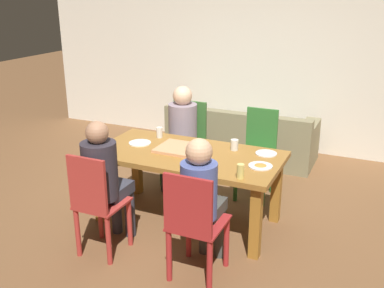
{
  "coord_description": "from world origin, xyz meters",
  "views": [
    {
      "loc": [
        1.73,
        -3.74,
        2.29
      ],
      "look_at": [
        0.0,
        0.1,
        0.81
      ],
      "focal_mm": 41.68,
      "sensor_mm": 36.0,
      "label": 1
    }
  ],
  "objects_px": {
    "chair_3": "(258,152)",
    "pizza_box_0": "(178,148)",
    "person_2": "(181,128)",
    "drinking_glass_0": "(234,145)",
    "person_1": "(105,175)",
    "plate_0": "(260,166)",
    "chair_0": "(194,224)",
    "plate_3": "(140,143)",
    "couch": "(241,139)",
    "drinking_glass_2": "(240,171)",
    "dining_table": "(188,163)",
    "chair_2": "(186,138)",
    "plate_2": "(266,153)",
    "plate_1": "(198,164)",
    "drinking_glass_1": "(159,132)",
    "person_0": "(202,194)",
    "chair_1": "(97,203)"
  },
  "relations": [
    {
      "from": "chair_3",
      "to": "pizza_box_0",
      "type": "bearing_deg",
      "value": -124.17
    },
    {
      "from": "person_2",
      "to": "drinking_glass_0",
      "type": "height_order",
      "value": "person_2"
    },
    {
      "from": "person_1",
      "to": "chair_3",
      "type": "relative_size",
      "value": 1.24
    },
    {
      "from": "chair_3",
      "to": "plate_0",
      "type": "distance_m",
      "value": 1.04
    },
    {
      "from": "chair_0",
      "to": "plate_0",
      "type": "height_order",
      "value": "chair_0"
    },
    {
      "from": "plate_3",
      "to": "couch",
      "type": "bearing_deg",
      "value": 75.61
    },
    {
      "from": "drinking_glass_2",
      "to": "couch",
      "type": "height_order",
      "value": "drinking_glass_2"
    },
    {
      "from": "chair_0",
      "to": "plate_3",
      "type": "xyz_separation_m",
      "value": [
        -1.03,
        0.92,
        0.25
      ]
    },
    {
      "from": "couch",
      "to": "plate_0",
      "type": "bearing_deg",
      "value": -67.39
    },
    {
      "from": "chair_3",
      "to": "drinking_glass_0",
      "type": "bearing_deg",
      "value": -95.73
    },
    {
      "from": "chair_3",
      "to": "plate_3",
      "type": "xyz_separation_m",
      "value": [
        -1.03,
        -0.87,
        0.24
      ]
    },
    {
      "from": "dining_table",
      "to": "chair_2",
      "type": "height_order",
      "value": "chair_2"
    },
    {
      "from": "pizza_box_0",
      "to": "plate_2",
      "type": "height_order",
      "value": "pizza_box_0"
    },
    {
      "from": "chair_3",
      "to": "plate_1",
      "type": "bearing_deg",
      "value": -102.18
    },
    {
      "from": "drinking_glass_2",
      "to": "plate_3",
      "type": "bearing_deg",
      "value": 160.99
    },
    {
      "from": "chair_3",
      "to": "couch",
      "type": "relative_size",
      "value": 0.49
    },
    {
      "from": "person_2",
      "to": "plate_3",
      "type": "height_order",
      "value": "person_2"
    },
    {
      "from": "pizza_box_0",
      "to": "couch",
      "type": "relative_size",
      "value": 0.2
    },
    {
      "from": "person_2",
      "to": "drinking_glass_1",
      "type": "xyz_separation_m",
      "value": [
        -0.02,
        -0.49,
        0.08
      ]
    },
    {
      "from": "plate_1",
      "to": "plate_2",
      "type": "height_order",
      "value": "same"
    },
    {
      "from": "chair_0",
      "to": "plate_1",
      "type": "bearing_deg",
      "value": 111.15
    },
    {
      "from": "drinking_glass_2",
      "to": "dining_table",
      "type": "bearing_deg",
      "value": 150.39
    },
    {
      "from": "person_0",
      "to": "dining_table",
      "type": "bearing_deg",
      "value": 122.41
    },
    {
      "from": "person_0",
      "to": "chair_3",
      "type": "height_order",
      "value": "person_0"
    },
    {
      "from": "person_1",
      "to": "plate_0",
      "type": "distance_m",
      "value": 1.41
    },
    {
      "from": "chair_1",
      "to": "couch",
      "type": "relative_size",
      "value": 0.48
    },
    {
      "from": "pizza_box_0",
      "to": "chair_2",
      "type": "bearing_deg",
      "value": 110.16
    },
    {
      "from": "person_2",
      "to": "drinking_glass_0",
      "type": "bearing_deg",
      "value": -32.01
    },
    {
      "from": "pizza_box_0",
      "to": "plate_1",
      "type": "distance_m",
      "value": 0.44
    },
    {
      "from": "plate_0",
      "to": "plate_2",
      "type": "distance_m",
      "value": 0.34
    },
    {
      "from": "chair_2",
      "to": "plate_1",
      "type": "distance_m",
      "value": 1.38
    },
    {
      "from": "drinking_glass_2",
      "to": "chair_1",
      "type": "bearing_deg",
      "value": -155.28
    },
    {
      "from": "drinking_glass_0",
      "to": "drinking_glass_2",
      "type": "relative_size",
      "value": 0.85
    },
    {
      "from": "person_1",
      "to": "person_2",
      "type": "height_order",
      "value": "person_1"
    },
    {
      "from": "chair_0",
      "to": "chair_2",
      "type": "distance_m",
      "value": 2.05
    },
    {
      "from": "dining_table",
      "to": "couch",
      "type": "bearing_deg",
      "value": 92.46
    },
    {
      "from": "person_2",
      "to": "couch",
      "type": "height_order",
      "value": "person_2"
    },
    {
      "from": "dining_table",
      "to": "chair_1",
      "type": "distance_m",
      "value": 1.02
    },
    {
      "from": "pizza_box_0",
      "to": "plate_0",
      "type": "relative_size",
      "value": 1.83
    },
    {
      "from": "chair_0",
      "to": "dining_table",
      "type": "bearing_deg",
      "value": 117.63
    },
    {
      "from": "chair_3",
      "to": "pizza_box_0",
      "type": "relative_size",
      "value": 2.49
    },
    {
      "from": "plate_0",
      "to": "drinking_glass_1",
      "type": "distance_m",
      "value": 1.29
    },
    {
      "from": "chair_0",
      "to": "plate_0",
      "type": "bearing_deg",
      "value": 70.19
    },
    {
      "from": "plate_0",
      "to": "drinking_glass_2",
      "type": "xyz_separation_m",
      "value": [
        -0.08,
        -0.33,
        0.06
      ]
    },
    {
      "from": "chair_0",
      "to": "drinking_glass_2",
      "type": "xyz_separation_m",
      "value": [
        0.21,
        0.5,
        0.3
      ]
    },
    {
      "from": "dining_table",
      "to": "plate_2",
      "type": "bearing_deg",
      "value": 21.72
    },
    {
      "from": "chair_2",
      "to": "plate_2",
      "type": "bearing_deg",
      "value": -29.64
    },
    {
      "from": "pizza_box_0",
      "to": "plate_0",
      "type": "bearing_deg",
      "value": -6.74
    },
    {
      "from": "chair_0",
      "to": "person_1",
      "type": "height_order",
      "value": "person_1"
    },
    {
      "from": "person_2",
      "to": "plate_3",
      "type": "bearing_deg",
      "value": -98.51
    }
  ]
}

